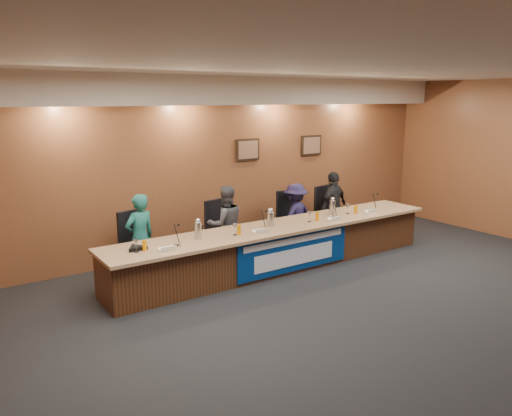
{
  "coord_description": "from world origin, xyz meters",
  "views": [
    {
      "loc": [
        -4.88,
        -4.05,
        2.82
      ],
      "look_at": [
        -0.32,
        2.64,
        1.03
      ],
      "focal_mm": 35.0,
      "sensor_mm": 36.0,
      "label": 1
    }
  ],
  "objects_px": {
    "office_chair_a": "(138,249)",
    "office_chair_c": "(292,222)",
    "office_chair_d": "(330,216)",
    "panelist_d": "(333,206)",
    "carafe_left": "(198,231)",
    "carafe_mid": "(270,219)",
    "office_chair_b": "(223,235)",
    "dais_body": "(279,248)",
    "panelist_c": "(295,216)",
    "carafe_right": "(332,208)",
    "speakerphone": "(136,248)",
    "banner": "(295,252)",
    "panelist_a": "(140,238)",
    "panelist_b": "(226,225)"
  },
  "relations": [
    {
      "from": "office_chair_c",
      "to": "carafe_right",
      "type": "bearing_deg",
      "value": -66.43
    },
    {
      "from": "carafe_left",
      "to": "carafe_right",
      "type": "height_order",
      "value": "carafe_right"
    },
    {
      "from": "office_chair_b",
      "to": "carafe_mid",
      "type": "relative_size",
      "value": 1.99
    },
    {
      "from": "office_chair_b",
      "to": "speakerphone",
      "type": "distance_m",
      "value": 2.1
    },
    {
      "from": "panelist_a",
      "to": "panelist_b",
      "type": "xyz_separation_m",
      "value": [
        1.55,
        0.0,
        -0.01
      ]
    },
    {
      "from": "dais_body",
      "to": "panelist_c",
      "type": "height_order",
      "value": "panelist_c"
    },
    {
      "from": "carafe_right",
      "to": "speakerphone",
      "type": "height_order",
      "value": "carafe_right"
    },
    {
      "from": "office_chair_d",
      "to": "panelist_d",
      "type": "bearing_deg",
      "value": -101.68
    },
    {
      "from": "panelist_c",
      "to": "carafe_left",
      "type": "xyz_separation_m",
      "value": [
        -2.47,
        -0.74,
        0.25
      ]
    },
    {
      "from": "panelist_b",
      "to": "dais_body",
      "type": "bearing_deg",
      "value": 142.08
    },
    {
      "from": "office_chair_a",
      "to": "office_chair_c",
      "type": "height_order",
      "value": "same"
    },
    {
      "from": "carafe_mid",
      "to": "carafe_right",
      "type": "height_order",
      "value": "carafe_right"
    },
    {
      "from": "panelist_a",
      "to": "office_chair_b",
      "type": "xyz_separation_m",
      "value": [
        1.55,
        0.1,
        -0.22
      ]
    },
    {
      "from": "office_chair_c",
      "to": "speakerphone",
      "type": "height_order",
      "value": "speakerphone"
    },
    {
      "from": "office_chair_d",
      "to": "carafe_right",
      "type": "distance_m",
      "value": 1.11
    },
    {
      "from": "office_chair_c",
      "to": "banner",
      "type": "bearing_deg",
      "value": -123.86
    },
    {
      "from": "office_chair_a",
      "to": "carafe_left",
      "type": "distance_m",
      "value": 1.12
    },
    {
      "from": "dais_body",
      "to": "carafe_mid",
      "type": "height_order",
      "value": "carafe_mid"
    },
    {
      "from": "carafe_mid",
      "to": "speakerphone",
      "type": "distance_m",
      "value": 2.32
    },
    {
      "from": "office_chair_d",
      "to": "panelist_a",
      "type": "bearing_deg",
      "value": 169.73
    },
    {
      "from": "carafe_left",
      "to": "speakerphone",
      "type": "xyz_separation_m",
      "value": [
        -0.97,
        -0.01,
        -0.1
      ]
    },
    {
      "from": "carafe_left",
      "to": "office_chair_b",
      "type": "bearing_deg",
      "value": 42.19
    },
    {
      "from": "office_chair_a",
      "to": "office_chair_c",
      "type": "bearing_deg",
      "value": -12.18
    },
    {
      "from": "office_chair_d",
      "to": "speakerphone",
      "type": "distance_m",
      "value": 4.5
    },
    {
      "from": "banner",
      "to": "panelist_d",
      "type": "height_order",
      "value": "panelist_d"
    },
    {
      "from": "carafe_right",
      "to": "office_chair_c",
      "type": "bearing_deg",
      "value": 110.68
    },
    {
      "from": "dais_body",
      "to": "carafe_mid",
      "type": "relative_size",
      "value": 24.82
    },
    {
      "from": "carafe_left",
      "to": "carafe_right",
      "type": "xyz_separation_m",
      "value": [
        2.77,
        0.05,
        0.0
      ]
    },
    {
      "from": "panelist_c",
      "to": "carafe_right",
      "type": "bearing_deg",
      "value": 101.63
    },
    {
      "from": "panelist_b",
      "to": "carafe_mid",
      "type": "relative_size",
      "value": 5.64
    },
    {
      "from": "dais_body",
      "to": "panelist_a",
      "type": "relative_size",
      "value": 4.32
    },
    {
      "from": "carafe_left",
      "to": "carafe_right",
      "type": "distance_m",
      "value": 2.77
    },
    {
      "from": "panelist_a",
      "to": "panelist_b",
      "type": "relative_size",
      "value": 1.02
    },
    {
      "from": "panelist_c",
      "to": "office_chair_d",
      "type": "xyz_separation_m",
      "value": [
        0.97,
        0.1,
        -0.15
      ]
    },
    {
      "from": "banner",
      "to": "panelist_d",
      "type": "bearing_deg",
      "value": 31.19
    },
    {
      "from": "speakerphone",
      "to": "panelist_d",
      "type": "bearing_deg",
      "value": 9.6
    },
    {
      "from": "panelist_b",
      "to": "office_chair_c",
      "type": "distance_m",
      "value": 1.56
    },
    {
      "from": "banner",
      "to": "office_chair_a",
      "type": "distance_m",
      "value": 2.5
    },
    {
      "from": "panelist_b",
      "to": "office_chair_c",
      "type": "relative_size",
      "value": 2.84
    },
    {
      "from": "carafe_mid",
      "to": "speakerphone",
      "type": "height_order",
      "value": "carafe_mid"
    },
    {
      "from": "panelist_a",
      "to": "carafe_left",
      "type": "bearing_deg",
      "value": 117.38
    },
    {
      "from": "office_chair_c",
      "to": "carafe_left",
      "type": "height_order",
      "value": "carafe_left"
    },
    {
      "from": "office_chair_d",
      "to": "carafe_left",
      "type": "xyz_separation_m",
      "value": [
        -3.44,
        -0.84,
        0.4
      ]
    },
    {
      "from": "dais_body",
      "to": "speakerphone",
      "type": "xyz_separation_m",
      "value": [
        -2.5,
        -0.0,
        0.43
      ]
    },
    {
      "from": "carafe_mid",
      "to": "banner",
      "type": "bearing_deg",
      "value": -65.66
    },
    {
      "from": "banner",
      "to": "panelist_a",
      "type": "xyz_separation_m",
      "value": [
        -2.16,
        1.16,
        0.32
      ]
    },
    {
      "from": "office_chair_a",
      "to": "carafe_right",
      "type": "bearing_deg",
      "value": -25.28
    },
    {
      "from": "banner",
      "to": "office_chair_c",
      "type": "distance_m",
      "value": 1.57
    },
    {
      "from": "carafe_left",
      "to": "carafe_mid",
      "type": "height_order",
      "value": "carafe_left"
    },
    {
      "from": "panelist_d",
      "to": "office_chair_a",
      "type": "xyz_separation_m",
      "value": [
        -4.07,
        0.1,
        -0.22
      ]
    }
  ]
}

